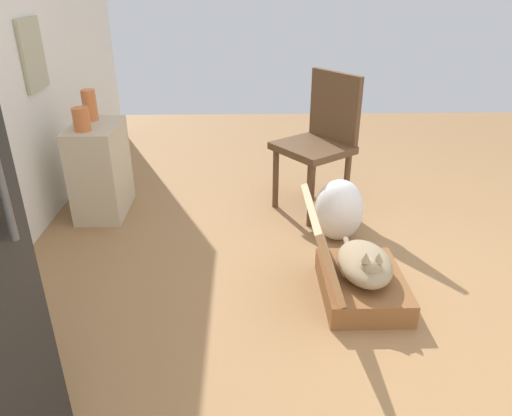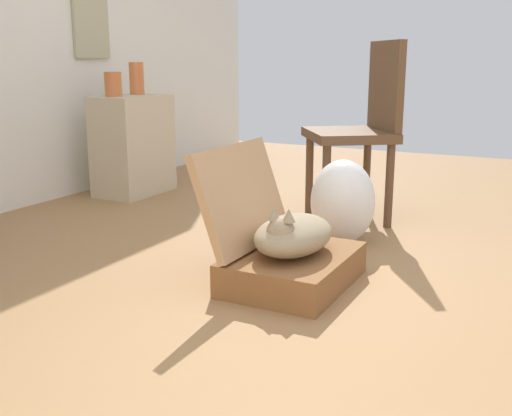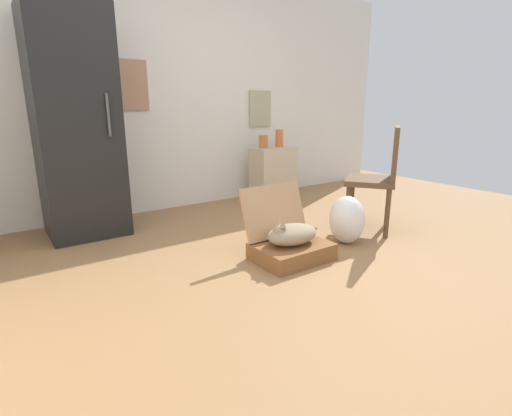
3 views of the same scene
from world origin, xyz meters
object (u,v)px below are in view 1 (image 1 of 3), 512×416
at_px(cat, 365,263).
at_px(vase_tall, 81,119).
at_px(suitcase_base, 362,285).
at_px(vase_short, 90,105).
at_px(chair, 321,138).
at_px(side_table, 100,170).
at_px(plastic_bag_white, 339,210).

bearing_deg(cat, vase_tall, 60.31).
bearing_deg(cat, suitcase_base, -2.96).
bearing_deg(vase_tall, vase_short, 3.65).
relative_size(cat, chair, 0.52).
bearing_deg(side_table, cat, -123.42).
xyz_separation_m(vase_tall, vase_short, (0.26, 0.02, 0.03)).
relative_size(plastic_bag_white, vase_tall, 2.70).
relative_size(side_table, vase_tall, 4.25).
distance_m(suitcase_base, chair, 1.22).
relative_size(side_table, vase_short, 3.07).
height_order(cat, chair, chair).
relative_size(side_table, chair, 0.66).
height_order(plastic_bag_white, vase_short, vase_short).
xyz_separation_m(cat, side_table, (1.09, 1.66, 0.12)).
distance_m(side_table, vase_short, 0.45).
bearing_deg(cat, side_table, 56.58).
bearing_deg(vase_tall, chair, -84.15).
distance_m(plastic_bag_white, side_table, 1.70).
relative_size(cat, side_table, 0.78).
distance_m(plastic_bag_white, vase_short, 1.86).
bearing_deg(suitcase_base, cat, 177.04).
relative_size(plastic_bag_white, vase_short, 1.96).
distance_m(suitcase_base, plastic_bag_white, 0.65).
bearing_deg(suitcase_base, chair, 4.62).
distance_m(side_table, chair, 1.58).
relative_size(plastic_bag_white, side_table, 0.64).
bearing_deg(vase_tall, cat, -119.69).
xyz_separation_m(plastic_bag_white, vase_tall, (0.32, 1.67, 0.52)).
xyz_separation_m(vase_tall, chair, (0.16, -1.60, -0.19)).
relative_size(suitcase_base, plastic_bag_white, 1.37).
bearing_deg(side_table, vase_short, 20.59).
bearing_deg(cat, chair, 4.57).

